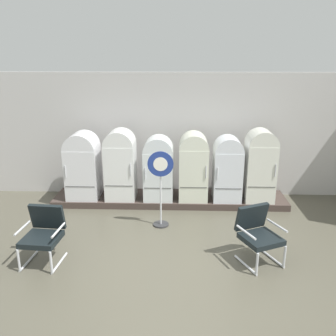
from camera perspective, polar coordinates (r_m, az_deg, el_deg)
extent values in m
cube|color=#524F41|center=(5.88, -0.63, -17.16)|extent=(12.00, 10.00, 0.05)
cube|color=beige|center=(8.70, 0.42, 5.23)|extent=(11.76, 0.12, 2.95)
cube|color=#47443F|center=(8.53, 0.44, 12.63)|extent=(11.76, 0.07, 0.06)
cube|color=#423530|center=(8.51, 0.28, -4.94)|extent=(5.38, 0.95, 0.15)
cube|color=white|center=(8.49, -13.25, -0.74)|extent=(0.71, 0.70, 1.17)
cylinder|color=white|center=(8.33, -13.53, 3.08)|extent=(0.71, 0.68, 0.71)
cube|color=#383838|center=(8.23, -13.77, -2.90)|extent=(0.66, 0.01, 0.01)
cylinder|color=silver|center=(8.20, -15.97, -0.58)|extent=(0.02, 0.02, 0.28)
cube|color=white|center=(8.27, -7.50, -0.57)|extent=(0.67, 0.65, 1.26)
cylinder|color=white|center=(8.09, -7.68, 3.68)|extent=(0.67, 0.64, 0.67)
cube|color=#383838|center=(8.03, -7.81, -2.83)|extent=(0.62, 0.01, 0.01)
cylinder|color=silver|center=(7.86, -5.96, -0.31)|extent=(0.02, 0.02, 0.28)
cube|color=white|center=(8.16, -1.53, -1.15)|extent=(0.66, 0.59, 1.13)
cylinder|color=white|center=(8.00, -1.56, 2.68)|extent=(0.66, 0.57, 0.66)
cube|color=#383838|center=(7.95, -1.64, -3.22)|extent=(0.61, 0.01, 0.01)
cylinder|color=silver|center=(7.85, -3.63, -0.91)|extent=(0.02, 0.02, 0.28)
cube|color=silver|center=(8.19, 4.01, -0.82)|extent=(0.65, 0.69, 1.21)
cylinder|color=silver|center=(8.02, 4.11, 3.28)|extent=(0.65, 0.68, 0.65)
cube|color=#383838|center=(7.93, 4.06, -3.11)|extent=(0.59, 0.01, 0.01)
cylinder|color=silver|center=(7.82, 6.05, -0.66)|extent=(0.02, 0.02, 0.28)
cube|color=white|center=(8.23, 9.34, -1.15)|extent=(0.63, 0.62, 1.15)
cylinder|color=white|center=(8.07, 9.54, 2.72)|extent=(0.63, 0.61, 0.63)
cube|color=#383838|center=(8.00, 9.54, -3.27)|extent=(0.58, 0.01, 0.01)
cylinder|color=silver|center=(7.85, 7.84, -0.94)|extent=(0.02, 0.02, 0.28)
cube|color=silver|center=(8.34, 14.28, -0.68)|extent=(0.64, 0.63, 1.30)
cylinder|color=silver|center=(8.16, 14.62, 3.65)|extent=(0.64, 0.62, 0.64)
cube|color=#383838|center=(8.12, 14.62, -2.95)|extent=(0.59, 0.01, 0.01)
cylinder|color=silver|center=(8.05, 16.67, -0.37)|extent=(0.02, 0.02, 0.28)
cylinder|color=silver|center=(6.65, -21.20, -13.57)|extent=(0.09, 0.61, 0.04)
cylinder|color=silver|center=(6.35, -22.58, -13.35)|extent=(0.04, 0.04, 0.38)
cylinder|color=silver|center=(6.43, -16.82, -14.20)|extent=(0.09, 0.61, 0.04)
cylinder|color=silver|center=(6.12, -18.04, -14.04)|extent=(0.04, 0.04, 0.38)
cube|color=black|center=(6.34, -19.43, -10.61)|extent=(0.62, 0.60, 0.09)
cube|color=black|center=(6.45, -18.58, -7.30)|extent=(0.59, 0.21, 0.46)
cylinder|color=silver|center=(6.39, -22.11, -8.81)|extent=(0.08, 0.50, 0.04)
cylinder|color=silver|center=(6.13, -16.99, -9.39)|extent=(0.08, 0.50, 0.04)
cylinder|color=silver|center=(6.25, 12.20, -14.80)|extent=(0.30, 0.57, 0.04)
cylinder|color=silver|center=(5.96, 13.93, -14.53)|extent=(0.05, 0.05, 0.38)
cylinder|color=silver|center=(6.55, 16.17, -13.56)|extent=(0.30, 0.57, 0.04)
cylinder|color=silver|center=(6.27, 17.98, -13.22)|extent=(0.05, 0.05, 0.38)
cube|color=black|center=(6.19, 14.53, -10.83)|extent=(0.76, 0.75, 0.09)
cube|color=black|center=(6.27, 13.11, -7.53)|extent=(0.59, 0.39, 0.46)
cylinder|color=silver|center=(5.94, 12.27, -9.92)|extent=(0.24, 0.47, 0.04)
cylinder|color=silver|center=(6.28, 16.91, -8.69)|extent=(0.24, 0.47, 0.04)
cylinder|color=#2D2D30|center=(7.43, -1.13, -8.91)|extent=(0.32, 0.32, 0.03)
cylinder|color=silver|center=(7.17, -1.16, -4.21)|extent=(0.04, 0.04, 1.28)
cylinder|color=navy|center=(6.93, -1.20, 0.63)|extent=(0.50, 0.02, 0.50)
cylinder|color=white|center=(6.92, -1.21, 0.60)|extent=(0.28, 0.00, 0.28)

